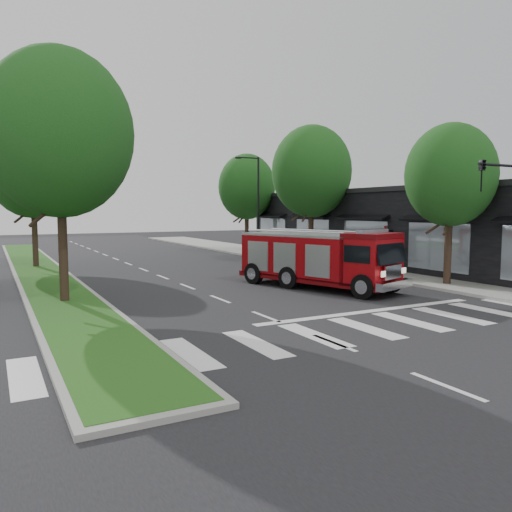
{
  "coord_description": "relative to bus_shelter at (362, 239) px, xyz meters",
  "views": [
    {
      "loc": [
        -8.57,
        -15.28,
        3.8
      ],
      "look_at": [
        1.67,
        3.87,
        1.8
      ],
      "focal_mm": 35.0,
      "sensor_mm": 36.0,
      "label": 1
    }
  ],
  "objects": [
    {
      "name": "storefront_row",
      "position": [
        5.8,
        1.85,
        0.46
      ],
      "size": [
        8.0,
        30.0,
        5.0
      ],
      "primitive_type": "cube",
      "color": "black",
      "rests_on": "ground"
    },
    {
      "name": "median",
      "position": [
        -17.2,
        9.85,
        -1.96
      ],
      "size": [
        3.0,
        50.0,
        0.15
      ],
      "color": "gray",
      "rests_on": "ground"
    },
    {
      "name": "bus_shelter",
      "position": [
        0.0,
        0.0,
        0.0
      ],
      "size": [
        3.2,
        1.6,
        2.61
      ],
      "color": "black",
      "rests_on": "ground"
    },
    {
      "name": "tree_right_near",
      "position": [
        0.3,
        -6.15,
        3.47
      ],
      "size": [
        4.4,
        4.4,
        8.05
      ],
      "color": "black",
      "rests_on": "ground"
    },
    {
      "name": "fire_engine",
      "position": [
        -5.74,
        -3.56,
        -0.62
      ],
      "size": [
        5.02,
        8.89,
        2.96
      ],
      "rotation": [
        0.0,
        0.0,
        0.31
      ],
      "color": "#590408",
      "rests_on": "ground"
    },
    {
      "name": "tree_median_far",
      "position": [
        -17.2,
        11.85,
        4.45
      ],
      "size": [
        5.6,
        5.6,
        9.72
      ],
      "color": "black",
      "rests_on": "ground"
    },
    {
      "name": "ground",
      "position": [
        -11.2,
        -8.15,
        -2.04
      ],
      "size": [
        140.0,
        140.0,
        0.0
      ],
      "primitive_type": "plane",
      "color": "black",
      "rests_on": "ground"
    },
    {
      "name": "streetlight_right_far",
      "position": [
        -0.85,
        11.85,
        2.44
      ],
      "size": [
        2.11,
        0.2,
        8.0
      ],
      "color": "black",
      "rests_on": "ground"
    },
    {
      "name": "tree_right_mid",
      "position": [
        0.3,
        5.85,
        4.45
      ],
      "size": [
        5.6,
        5.6,
        9.72
      ],
      "color": "black",
      "rests_on": "ground"
    },
    {
      "name": "sidewalk_right",
      "position": [
        1.3,
        1.85,
        -1.96
      ],
      "size": [
        5.0,
        80.0,
        0.15
      ],
      "primitive_type": "cube",
      "color": "gray",
      "rests_on": "ground"
    },
    {
      "name": "tree_median_near",
      "position": [
        -17.2,
        -2.15,
        4.77
      ],
      "size": [
        5.8,
        5.8,
        10.16
      ],
      "color": "black",
      "rests_on": "ground"
    },
    {
      "name": "tree_right_far",
      "position": [
        0.3,
        15.85,
        3.8
      ],
      "size": [
        5.0,
        5.0,
        8.73
      ],
      "color": "black",
      "rests_on": "ground"
    }
  ]
}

